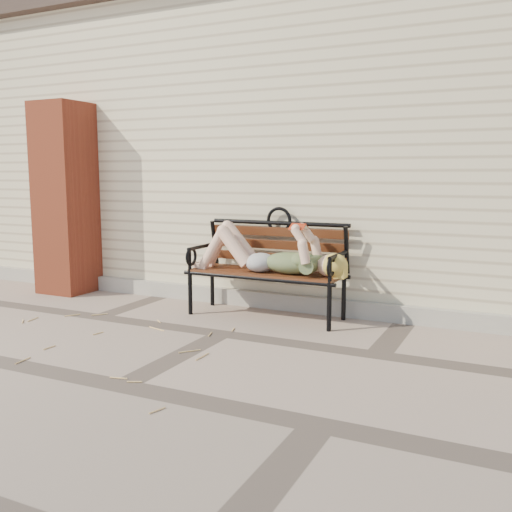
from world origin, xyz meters
The scene contains 8 objects.
ground centered at (0.00, 0.00, 0.00)m, with size 80.00×80.00×0.00m, color gray.
house_wall centered at (0.00, 3.00, 1.50)m, with size 8.00×4.00×3.00m, color beige.
house_roof centered at (0.00, 3.00, 3.15)m, with size 8.30×4.30×0.30m, color #3F332D.
foundation_strip centered at (0.00, 0.97, 0.07)m, with size 8.00×0.10×0.15m, color #A9A699.
brick_pillar centered at (-2.30, 0.75, 1.00)m, with size 0.50×0.50×2.00m, color #AE4427.
garden_bench centered at (0.09, 0.73, 0.54)m, with size 1.49×0.59×0.97m.
reading_woman centered at (0.10, 0.62, 0.57)m, with size 1.41×0.32×0.44m.
straw_scatter centered at (-1.49, -0.55, 0.01)m, with size 2.23×1.68×0.01m.
Camera 1 is at (2.14, -3.86, 1.26)m, focal length 40.00 mm.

